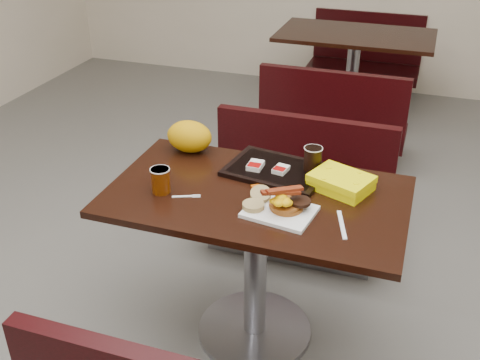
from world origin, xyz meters
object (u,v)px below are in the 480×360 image
(bench_far_s, at_px, (335,113))
(pancake_stack, at_px, (287,205))
(knife, at_px, (342,225))
(hashbrown_sleeve_right, at_px, (281,169))
(platter, at_px, (280,212))
(table_far, at_px, (351,79))
(paper_bag, at_px, (189,136))
(bench_near_n, at_px, (294,194))
(coffee_cup_far, at_px, (313,159))
(hashbrown_sleeve_left, at_px, (255,165))
(clamshell, at_px, (341,182))
(fork, at_px, (182,196))
(tray, at_px, (276,170))
(table_near, at_px, (255,268))
(bench_far_n, at_px, (364,57))
(coffee_cup_near, at_px, (161,181))

(bench_far_s, xyz_separation_m, pancake_stack, (0.15, -2.00, 0.42))
(knife, distance_m, hashbrown_sleeve_right, 0.43)
(platter, relative_size, knife, 1.35)
(pancake_stack, relative_size, knife, 0.67)
(table_far, distance_m, paper_bag, 2.40)
(bench_near_n, relative_size, coffee_cup_far, 9.76)
(hashbrown_sleeve_left, xyz_separation_m, coffee_cup_far, (0.23, 0.06, 0.04))
(table_far, relative_size, hashbrown_sleeve_right, 16.33)
(coffee_cup_far, distance_m, clamshell, 0.17)
(hashbrown_sleeve_right, bearing_deg, fork, -126.71)
(bench_near_n, bearing_deg, coffee_cup_far, -69.48)
(pancake_stack, xyz_separation_m, coffee_cup_far, (0.03, 0.33, 0.04))
(table_far, height_order, fork, fork)
(tray, bearing_deg, table_near, -88.86)
(paper_bag, bearing_deg, fork, -71.27)
(paper_bag, bearing_deg, hashbrown_sleeve_left, -15.86)
(fork, distance_m, tray, 0.44)
(bench_far_n, xyz_separation_m, clamshell, (0.31, -3.16, 0.42))
(pancake_stack, distance_m, coffee_cup_far, 0.34)
(fork, relative_size, paper_bag, 0.54)
(table_near, relative_size, table_far, 1.00)
(bench_far_n, distance_m, platter, 3.44)
(table_near, distance_m, bench_far_n, 3.30)
(table_near, distance_m, coffee_cup_far, 0.53)
(hashbrown_sleeve_left, distance_m, hashbrown_sleeve_right, 0.11)
(table_near, relative_size, bench_far_s, 1.20)
(bench_far_s, distance_m, platter, 2.06)
(platter, height_order, coffee_cup_near, coffee_cup_near)
(table_near, relative_size, paper_bag, 5.73)
(hashbrown_sleeve_right, xyz_separation_m, coffee_cup_far, (0.12, 0.06, 0.04))
(tray, height_order, hashbrown_sleeve_left, hashbrown_sleeve_left)
(bench_far_n, relative_size, platter, 3.93)
(coffee_cup_near, height_order, tray, coffee_cup_near)
(bench_far_s, xyz_separation_m, fork, (-0.27, -2.02, 0.39))
(table_near, distance_m, pancake_stack, 0.44)
(bench_far_s, distance_m, hashbrown_sleeve_left, 1.78)
(knife, relative_size, paper_bag, 0.90)
(knife, bearing_deg, platter, -107.90)
(coffee_cup_near, relative_size, fork, 0.92)
(coffee_cup_near, bearing_deg, hashbrown_sleeve_left, 42.96)
(table_far, bearing_deg, clamshell, -82.73)
(table_far, xyz_separation_m, coffee_cup_far, (0.17, -2.36, 0.45))
(bench_far_s, bearing_deg, coffee_cup_near, -100.38)
(hashbrown_sleeve_right, bearing_deg, platter, -64.78)
(pancake_stack, distance_m, clamshell, 0.29)
(coffee_cup_far, bearing_deg, coffee_cup_near, -147.25)
(fork, relative_size, hashbrown_sleeve_right, 1.55)
(platter, bearing_deg, coffee_cup_near, -171.97)
(tray, bearing_deg, coffee_cup_near, -133.04)
(bench_far_s, height_order, hashbrown_sleeve_left, hashbrown_sleeve_left)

